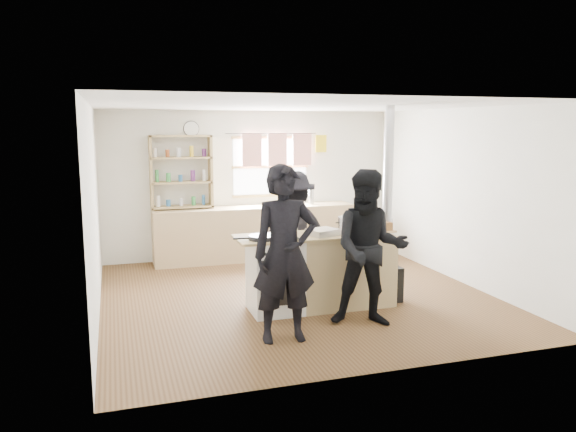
# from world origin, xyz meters

# --- Properties ---
(ground) EXTENTS (5.00, 5.00, 0.01)m
(ground) POSITION_xyz_m (0.00, 0.00, -0.01)
(ground) COLOR brown
(ground) RESTS_ON ground
(back_counter) EXTENTS (3.40, 0.55, 0.90)m
(back_counter) POSITION_xyz_m (0.00, 2.22, 0.45)
(back_counter) COLOR tan
(back_counter) RESTS_ON ground
(shelving_unit) EXTENTS (1.00, 0.28, 1.20)m
(shelving_unit) POSITION_xyz_m (-1.20, 2.34, 1.51)
(shelving_unit) COLOR tan
(shelving_unit) RESTS_ON back_counter
(thermos) EXTENTS (0.10, 0.10, 0.27)m
(thermos) POSITION_xyz_m (1.01, 2.22, 1.03)
(thermos) COLOR silver
(thermos) RESTS_ON back_counter
(cooking_island) EXTENTS (1.97, 0.64, 0.93)m
(cooking_island) POSITION_xyz_m (0.14, -0.55, 0.47)
(cooking_island) COLOR white
(cooking_island) RESTS_ON ground
(skillet_greens) EXTENTS (0.36, 0.36, 0.05)m
(skillet_greens) POSITION_xyz_m (-0.63, -0.66, 0.96)
(skillet_greens) COLOR black
(skillet_greens) RESTS_ON cooking_island
(roast_tray) EXTENTS (0.42, 0.38, 0.08)m
(roast_tray) POSITION_xyz_m (0.14, -0.63, 0.97)
(roast_tray) COLOR silver
(roast_tray) RESTS_ON cooking_island
(stockpot_stove) EXTENTS (0.23, 0.23, 0.19)m
(stockpot_stove) POSITION_xyz_m (-0.22, -0.36, 1.01)
(stockpot_stove) COLOR silver
(stockpot_stove) RESTS_ON cooking_island
(stockpot_counter) EXTENTS (0.29, 0.29, 0.21)m
(stockpot_counter) POSITION_xyz_m (0.53, -0.52, 1.03)
(stockpot_counter) COLOR #B7B7B9
(stockpot_counter) RESTS_ON cooking_island
(bread_board) EXTENTS (0.31, 0.24, 0.12)m
(bread_board) POSITION_xyz_m (0.93, -0.66, 0.98)
(bread_board) COLOR tan
(bread_board) RESTS_ON cooking_island
(flue_heater) EXTENTS (0.35, 0.35, 2.50)m
(flue_heater) POSITION_xyz_m (1.05, -0.54, 0.66)
(flue_heater) COLOR black
(flue_heater) RESTS_ON ground
(person_near_left) EXTENTS (0.70, 0.48, 1.86)m
(person_near_left) POSITION_xyz_m (-0.60, -1.46, 0.93)
(person_near_left) COLOR black
(person_near_left) RESTS_ON ground
(person_near_right) EXTENTS (1.05, 0.94, 1.77)m
(person_near_right) POSITION_xyz_m (0.44, -1.30, 0.89)
(person_near_right) COLOR black
(person_near_right) RESTS_ON ground
(person_far) EXTENTS (1.08, 0.65, 1.64)m
(person_far) POSITION_xyz_m (0.07, 0.31, 0.82)
(person_far) COLOR black
(person_far) RESTS_ON ground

